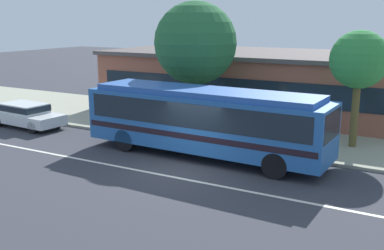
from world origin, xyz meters
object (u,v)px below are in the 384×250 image
Objects in this scene: pedestrian_waiting_near_sign at (183,120)px; street_tree_near_stop at (195,43)px; street_tree_mid_block at (359,61)px; transit_bus at (205,118)px; pedestrian_walking_along_curb at (232,120)px; pedestrian_standing_by_tree at (238,118)px; sedan_behind_bus at (26,114)px; bus_stop_sign at (315,121)px.

street_tree_near_stop is (-0.67, 2.43, 3.49)m from pedestrian_waiting_near_sign.
pedestrian_waiting_near_sign is 0.31× the size of street_tree_mid_block.
pedestrian_walking_along_curb is (0.06, 2.67, -0.60)m from transit_bus.
pedestrian_standing_by_tree is at bearing 26.55° from pedestrian_waiting_near_sign.
bus_stop_sign is at bearing 5.46° from sedan_behind_bus.
pedestrian_walking_along_curb is 0.68× the size of bus_stop_sign.
transit_bus is at bearing -56.82° from street_tree_near_stop.
street_tree_mid_block reaches higher than sedan_behind_bus.
sedan_behind_bus is 1.82× the size of bus_stop_sign.
bus_stop_sign is at bearing -18.10° from pedestrian_standing_by_tree.
street_tree_near_stop is 1.26× the size of street_tree_mid_block.
street_tree_near_stop is at bearing 25.69° from sedan_behind_bus.
pedestrian_waiting_near_sign is at bearing -157.13° from pedestrian_walking_along_curb.
pedestrian_waiting_near_sign is at bearing 179.00° from bus_stop_sign.
pedestrian_standing_by_tree is at bearing -22.45° from street_tree_near_stop.
street_tree_near_stop is (-2.81, 1.53, 3.45)m from pedestrian_walking_along_curb.
street_tree_near_stop reaches higher than pedestrian_standing_by_tree.
pedestrian_walking_along_curb is at bearing -128.62° from pedestrian_standing_by_tree.
street_tree_mid_block reaches higher than pedestrian_waiting_near_sign.
transit_bus is at bearing -40.31° from pedestrian_waiting_near_sign.
street_tree_mid_block is at bearing 15.30° from pedestrian_standing_by_tree.
street_tree_near_stop reaches higher than bus_stop_sign.
transit_bus reaches higher than pedestrian_standing_by_tree.
bus_stop_sign is (6.32, -0.11, 0.65)m from pedestrian_waiting_near_sign.
street_tree_near_stop is 8.11m from street_tree_mid_block.
pedestrian_waiting_near_sign is (9.00, 1.58, 0.34)m from sedan_behind_bus.
transit_bus is 6.16× the size of pedestrian_standing_by_tree.
pedestrian_walking_along_curb is (11.15, 2.48, 0.38)m from sedan_behind_bus.
transit_bus is 11.13m from sedan_behind_bus.
pedestrian_walking_along_curb is (2.14, 0.90, 0.04)m from pedestrian_waiting_near_sign.
street_tree_near_stop is (-3.03, 1.25, 3.41)m from pedestrian_standing_by_tree.
street_tree_mid_block is (7.42, 2.57, 2.95)m from pedestrian_waiting_near_sign.
pedestrian_walking_along_curb is 6.25m from street_tree_mid_block.
bus_stop_sign reaches higher than sedan_behind_bus.
pedestrian_waiting_near_sign is 2.33m from pedestrian_walking_along_curb.
sedan_behind_bus is 17.25m from street_tree_mid_block.
street_tree_near_stop is at bearing 157.55° from pedestrian_standing_by_tree.
street_tree_mid_block is at bearing 0.92° from street_tree_near_stop.
sedan_behind_bus is at bearing -154.31° from street_tree_near_stop.
pedestrian_standing_by_tree is at bearing -164.70° from street_tree_mid_block.
pedestrian_walking_along_curb is 0.36m from pedestrian_standing_by_tree.
bus_stop_sign is (4.24, 1.65, 0.01)m from transit_bus.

